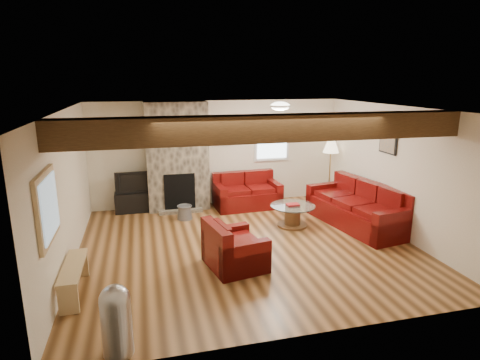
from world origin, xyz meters
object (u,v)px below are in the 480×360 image
Objects in this scene: sofa_three at (357,205)px; tv_cabinet at (136,202)px; floor_lamp at (331,150)px; television at (135,182)px; coffee_table at (292,216)px; loveseat at (247,191)px; armchair_red at (235,244)px.

sofa_three reaches higher than tv_cabinet.
tv_cabinet is 4.81m from floor_lamp.
sofa_three is 2.70× the size of television.
coffee_table is 2.35m from floor_lamp.
sofa_three is at bearing -45.76° from loveseat.
television is at bearing 14.39° from armchair_red.
tv_cabinet is 0.61× the size of floor_lamp.
loveseat is at bearing -142.81° from sofa_three.
television reaches higher than loveseat.
television is (-1.58, 3.29, 0.33)m from armchair_red.
sofa_three is 4.92m from tv_cabinet.
tv_cabinet is at bearing 170.52° from loveseat.
floor_lamp reaches higher than loveseat.
coffee_table is at bearing -112.30° from sofa_three.
loveseat reaches higher than tv_cabinet.
sofa_three is 2.46× the size of armchair_red.
armchair_red is 3.65m from tv_cabinet.
loveseat is 1.61× the size of armchair_red.
coffee_table reaches higher than tv_cabinet.
loveseat is at bearing -6.64° from tv_cabinet.
sofa_three is 1.35m from coffee_table.
tv_cabinet is (-3.16, 1.77, 0.01)m from coffee_table.
television is 4.73m from floor_lamp.
sofa_three is 4.92m from television.
sofa_three is 1.93m from floor_lamp.
armchair_red is at bearing -64.43° from tv_cabinet.
loveseat is 1.01× the size of floor_lamp.
sofa_three is at bearing -24.74° from tv_cabinet.
coffee_table is at bearing -57.39° from armchair_red.
armchair_red is at bearing -111.31° from loveseat.
armchair_red reaches higher than coffee_table.
tv_cabinet is at bearing 0.00° from television.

